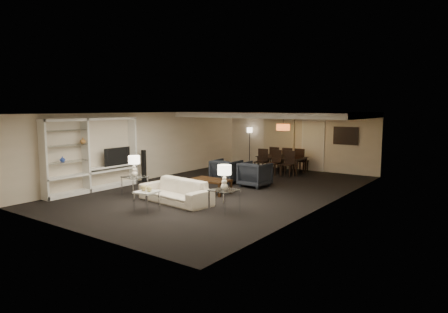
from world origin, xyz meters
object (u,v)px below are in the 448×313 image
Objects in this scene: side_table_right at (224,201)px; television at (115,156)px; chair_nl at (261,161)px; side_table_left at (135,186)px; dining_table at (281,165)px; armchair_left at (226,171)px; armchair_right at (255,174)px; chair_fl at (276,158)px; chair_fr at (302,160)px; chair_nr at (287,164)px; sofa at (176,191)px; chair_fm at (289,159)px; marble_table at (147,201)px; table_lamp_left at (134,166)px; table_lamp_right at (224,177)px; floor_lamp at (250,147)px; coffee_table at (210,186)px; chair_nm at (274,163)px; vase_amber at (83,141)px; floor_speaker at (144,166)px; pendant_light at (283,127)px; vase_blue at (62,159)px.

television is at bearing 174.01° from side_table_right.
side_table_right is 0.62× the size of chair_nl.
dining_table is (1.66, 6.42, 0.05)m from side_table_left.
armchair_right is (1.20, 0.00, 0.00)m from armchair_left.
chair_fl reaches higher than side_table_left.
chair_nr is at bearing 93.97° from chair_fr.
sofa is 2.19× the size of television.
side_table_right is 0.62× the size of chair_nr.
sofa is at bearing 83.40° from chair_fm.
table_lamp_left is at bearing 147.09° from marble_table.
table_lamp_right is (3.40, 0.00, 0.61)m from side_table_left.
table_lamp_right is (3.40, 0.00, 0.00)m from table_lamp_left.
armchair_right reaches higher than side_table_left.
table_lamp_left is 7.16m from chair_fl.
chair_nr is at bearing 101.14° from table_lamp_right.
chair_fr is at bearing 177.08° from chair_fl.
chair_nl is at bearing -46.24° from floor_lamp.
coffee_table is 4.18m from chair_nm.
marble_table is at bearing -83.92° from sofa.
television is at bearing 63.97° from chair_fr.
chair_nm is at bearing 111.85° from chair_fl.
chair_nl is 1.20m from chair_nr.
coffee_table is 1.20× the size of television.
chair_fl is at bearing 71.40° from vase_amber.
chair_fr is (3.81, 7.76, -1.15)m from vase_amber.
floor_speaker reaches higher than dining_table.
pendant_light is 4.49m from coffee_table.
sofa is at bearing -73.24° from floor_lamp.
coffee_table is 4.23m from chair_nl.
chair_nm is (3.18, 5.25, -0.55)m from television.
dining_table is 0.90m from chair_fl.
sofa is 7.09m from chair_fr.
chair_fl is (2.61, 8.49, -0.64)m from vase_blue.
floor_lamp reaches higher than chair_nl.
floor_lamp is at bearing 82.95° from vase_amber.
side_table_left is at bearing 0.00° from table_lamp_left.
television reaches higher than table_lamp_left.
side_table_left is 0.60× the size of television.
chair_nl is at bearing -175.44° from chair_nm.
side_table_left is 0.32× the size of dining_table.
vase_blue is (-3.25, -3.02, 0.92)m from coffee_table.
coffee_table is at bearing -99.97° from chair_nr.
chair_fm reaches higher than marble_table.
table_lamp_right is at bearing 103.10° from chair_fr.
chair_nl is (-1.00, 0.02, -1.42)m from pendant_light.
chair_nr is (-1.14, 5.77, 0.21)m from side_table_right.
chair_nl reaches higher than marble_table.
pendant_light reaches higher than side_table_right.
chair_nr reaches higher than marble_table.
side_table_right is at bearing -95.99° from television.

